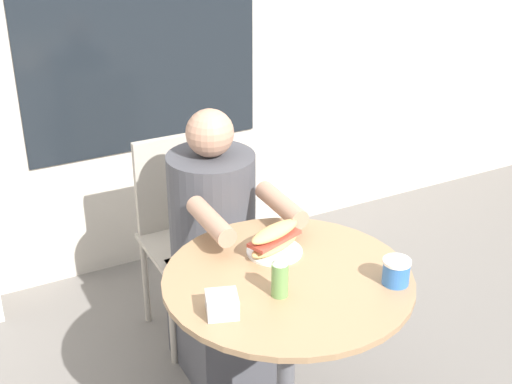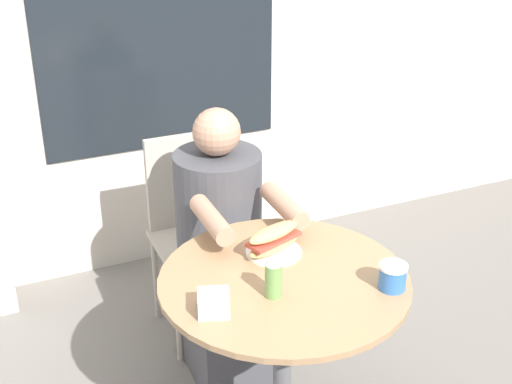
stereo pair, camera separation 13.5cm
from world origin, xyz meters
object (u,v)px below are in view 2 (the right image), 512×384
at_px(diner_chair, 193,217).
at_px(condiment_bottle, 273,277).
at_px(seated_diner, 223,264).
at_px(cafe_table, 283,330).
at_px(drink_cup, 393,276).
at_px(sandwich_on_plate, 274,241).

distance_m(diner_chair, condiment_bottle, 1.04).
bearing_deg(condiment_bottle, seated_diner, 82.04).
bearing_deg(diner_chair, cafe_table, 89.52).
bearing_deg(drink_cup, seated_diner, 108.54).
bearing_deg(seated_diner, condiment_bottle, 82.79).
bearing_deg(cafe_table, drink_cup, -34.04).
bearing_deg(diner_chair, sandwich_on_plate, 91.82).
distance_m(diner_chair, drink_cup, 1.16).
height_order(drink_cup, condiment_bottle, condiment_bottle).
relative_size(drink_cup, condiment_bottle, 0.62).
bearing_deg(condiment_bottle, drink_cup, -17.44).
xyz_separation_m(cafe_table, drink_cup, (0.27, -0.18, 0.24)).
relative_size(seated_diner, drink_cup, 12.87).
bearing_deg(diner_chair, drink_cup, 103.59).
bearing_deg(cafe_table, condiment_bottle, -133.85).
height_order(seated_diner, sandwich_on_plate, seated_diner).
relative_size(cafe_table, sandwich_on_plate, 3.60).
distance_m(sandwich_on_plate, condiment_bottle, 0.25).
relative_size(sandwich_on_plate, drink_cup, 2.52).
relative_size(cafe_table, drink_cup, 9.07).
distance_m(seated_diner, drink_cup, 0.86).
xyz_separation_m(diner_chair, sandwich_on_plate, (0.01, -0.77, 0.28)).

